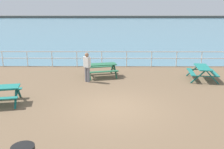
# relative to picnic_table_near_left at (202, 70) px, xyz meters

# --- Properties ---
(ground_plane) EXTENTS (30.00, 24.00, 0.20)m
(ground_plane) POSITION_rel_picnic_table_near_left_xyz_m (-5.08, -4.27, -0.68)
(ground_plane) COLOR brown
(sea_band) EXTENTS (142.00, 90.00, 0.01)m
(sea_band) POSITION_rel_picnic_table_near_left_xyz_m (-5.08, 48.48, -0.58)
(sea_band) COLOR teal
(sea_band) RESTS_ON ground
(distant_shoreline) EXTENTS (142.00, 6.00, 1.80)m
(distant_shoreline) POSITION_rel_picnic_table_near_left_xyz_m (-5.08, 91.48, -0.58)
(distant_shoreline) COLOR #4C4C47
(distant_shoreline) RESTS_ON ground
(seaward_railing) EXTENTS (23.07, 0.07, 1.08)m
(seaward_railing) POSITION_rel_picnic_table_near_left_xyz_m (-5.08, 3.48, 0.16)
(seaward_railing) COLOR white
(seaward_railing) RESTS_ON ground
(picnic_table_near_left) EXTENTS (1.74, 1.98, 0.80)m
(picnic_table_near_left) POSITION_rel_picnic_table_near_left_xyz_m (0.00, 0.00, 0.00)
(picnic_table_near_left) COLOR #1E7A70
(picnic_table_near_left) RESTS_ON ground
(picnic_table_mid_centre) EXTENTS (2.11, 1.89, 0.80)m
(picnic_table_mid_centre) POSITION_rel_picnic_table_near_left_xyz_m (-5.87, 0.71, 0.00)
(picnic_table_mid_centre) COLOR #286B47
(picnic_table_mid_centre) RESTS_ON ground
(visitor) EXTENTS (0.45, 0.38, 1.66)m
(visitor) POSITION_rel_picnic_table_near_left_xyz_m (-6.60, -0.45, 0.36)
(visitor) COLOR slate
(visitor) RESTS_ON ground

